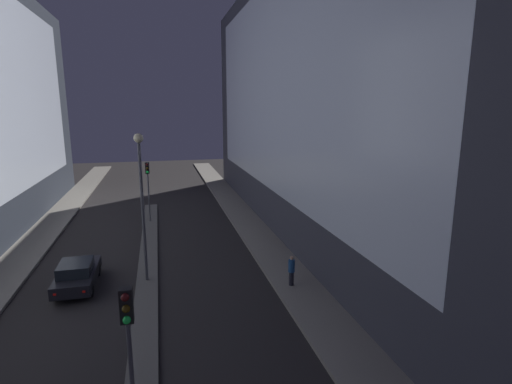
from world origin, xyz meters
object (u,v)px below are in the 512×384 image
Objects in this scene: car_left_lane at (77,274)px; pedestrian_on_right_sidewalk at (291,270)px; traffic_light_mid at (148,179)px; street_lamp at (141,186)px; traffic_light_near at (129,337)px.

pedestrian_on_right_sidewalk reaches higher than car_left_lane.
pedestrian_on_right_sidewalk is (10.85, -2.72, 0.27)m from car_left_lane.
traffic_light_mid is at bearing 73.08° from car_left_lane.
street_lamp is at bearing -90.00° from traffic_light_mid.
traffic_light_mid is 1.14× the size of car_left_lane.
car_left_lane is (-3.50, 0.18, -4.54)m from street_lamp.
traffic_light_near is at bearing -90.00° from street_lamp.
pedestrian_on_right_sidewalk is at bearing 50.59° from traffic_light_near.
traffic_light_near is at bearing -73.31° from car_left_lane.
street_lamp reaches higher than car_left_lane.
pedestrian_on_right_sidewalk is at bearing -14.08° from car_left_lane.
traffic_light_mid is (0.00, 23.16, 0.00)m from traffic_light_near.
pedestrian_on_right_sidewalk is at bearing -62.66° from traffic_light_mid.
traffic_light_near is at bearing -90.00° from traffic_light_mid.
traffic_light_mid is 12.37m from car_left_lane.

